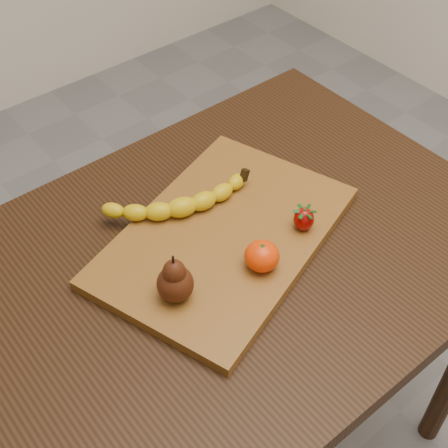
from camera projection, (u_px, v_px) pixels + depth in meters
table at (223, 289)px, 1.13m from camera, size 1.00×0.70×0.76m
cutting_board at (224, 236)px, 1.08m from camera, size 0.52×0.43×0.02m
banana at (182, 207)px, 1.09m from camera, size 0.24×0.14×0.04m
pear at (175, 277)px, 0.94m from camera, size 0.07×0.07×0.09m
mandarin at (262, 256)px, 1.00m from camera, size 0.08×0.08×0.05m
strawberry at (304, 218)px, 1.06m from camera, size 0.05×0.05×0.04m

